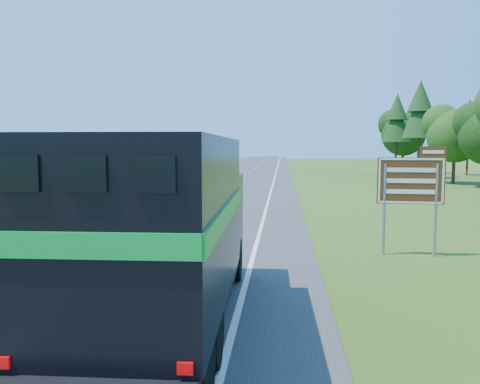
{
  "coord_description": "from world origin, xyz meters",
  "views": [
    {
      "loc": [
        6.43,
        -0.88,
        3.52
      ],
      "look_at": [
        4.46,
        20.57,
        1.46
      ],
      "focal_mm": 35.0,
      "sensor_mm": 36.0,
      "label": 1
    }
  ],
  "objects_px": {
    "horse_truck": "(164,228)",
    "exit_sign": "(412,185)",
    "white_suv": "(194,171)",
    "far_car": "(234,160)"
  },
  "relations": [
    {
      "from": "horse_truck",
      "to": "exit_sign",
      "type": "height_order",
      "value": "horse_truck"
    },
    {
      "from": "horse_truck",
      "to": "white_suv",
      "type": "xyz_separation_m",
      "value": [
        -7.37,
        41.51,
        -0.99
      ]
    },
    {
      "from": "far_car",
      "to": "exit_sign",
      "type": "xyz_separation_m",
      "value": [
        14.71,
        -86.3,
        1.45
      ]
    },
    {
      "from": "horse_truck",
      "to": "far_car",
      "type": "distance_m",
      "value": 93.5
    },
    {
      "from": "far_car",
      "to": "exit_sign",
      "type": "relative_size",
      "value": 1.36
    },
    {
      "from": "horse_truck",
      "to": "exit_sign",
      "type": "relative_size",
      "value": 2.34
    },
    {
      "from": "horse_truck",
      "to": "exit_sign",
      "type": "xyz_separation_m",
      "value": [
        6.4,
        6.83,
        0.32
      ]
    },
    {
      "from": "exit_sign",
      "to": "far_car",
      "type": "bearing_deg",
      "value": 104.29
    },
    {
      "from": "far_car",
      "to": "exit_sign",
      "type": "bearing_deg",
      "value": -82.92
    },
    {
      "from": "white_suv",
      "to": "far_car",
      "type": "xyz_separation_m",
      "value": [
        -0.94,
        51.61,
        -0.14
      ]
    }
  ]
}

